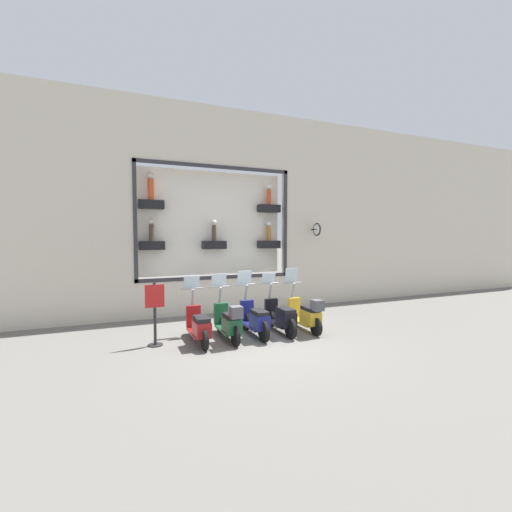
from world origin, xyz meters
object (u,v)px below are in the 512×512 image
(scooter_black_1, at_px, (281,317))
(scooter_navy_2, at_px, (255,320))
(scooter_red_4, at_px, (199,326))
(scooter_green_3, at_px, (229,322))
(shop_sign_post, at_px, (155,312))
(scooter_yellow_0, at_px, (306,314))

(scooter_black_1, height_order, scooter_navy_2, scooter_navy_2)
(scooter_red_4, bearing_deg, scooter_green_3, -94.53)
(scooter_red_4, distance_m, shop_sign_post, 1.12)
(scooter_navy_2, distance_m, scooter_red_4, 1.51)
(scooter_navy_2, bearing_deg, scooter_black_1, -90.30)
(scooter_navy_2, xyz_separation_m, scooter_red_4, (-0.01, 1.51, -0.02))
(scooter_red_4, bearing_deg, scooter_yellow_0, -91.15)
(scooter_black_1, bearing_deg, scooter_green_3, 92.38)
(scooter_black_1, height_order, scooter_green_3, scooter_green_3)
(scooter_green_3, bearing_deg, scooter_black_1, -87.62)
(scooter_yellow_0, height_order, scooter_red_4, scooter_yellow_0)
(scooter_green_3, height_order, shop_sign_post, scooter_green_3)
(scooter_navy_2, bearing_deg, shop_sign_post, 84.62)
(scooter_black_1, xyz_separation_m, scooter_red_4, (-0.00, 2.26, -0.01))
(scooter_yellow_0, distance_m, scooter_navy_2, 1.51)
(scooter_green_3, height_order, scooter_red_4, scooter_green_3)
(scooter_green_3, relative_size, shop_sign_post, 1.17)
(scooter_green_3, distance_m, shop_sign_post, 1.83)
(scooter_navy_2, distance_m, shop_sign_post, 2.56)
(scooter_black_1, bearing_deg, scooter_yellow_0, -94.83)
(shop_sign_post, bearing_deg, scooter_yellow_0, -94.33)
(scooter_green_3, relative_size, scooter_red_4, 1.00)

